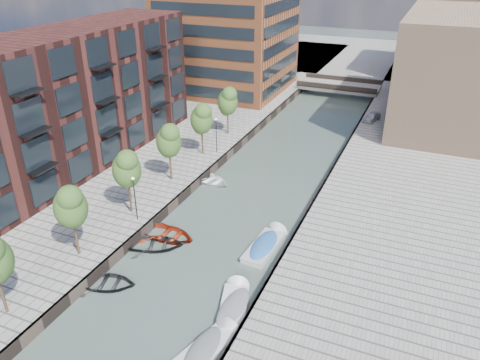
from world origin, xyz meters
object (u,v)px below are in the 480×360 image
Objects in this scene: tree_2 at (70,205)px; sloop_0 at (107,285)px; car at (372,117)px; bridge at (339,86)px; tree_4 at (169,140)px; motorboat_4 at (234,305)px; motorboat_1 at (208,348)px; tree_3 at (126,168)px; motorboat_3 at (266,244)px; tree_5 at (201,118)px; tree_6 at (228,100)px; sloop_4 at (155,247)px; sloop_3 at (210,182)px; sloop_2 at (167,237)px.

tree_2 reaches higher than sloop_0.
car is at bearing 68.06° from tree_2.
tree_4 is (-8.50, -40.00, 3.92)m from bridge.
motorboat_4 is at bearing -96.83° from sloop_0.
tree_4 is (0.00, 14.00, 0.00)m from tree_2.
motorboat_1 is (4.64, -57.96, -1.18)m from bridge.
car is (16.00, 39.72, -3.72)m from tree_2.
tree_2 is 7.00m from tree_3.
tree_2 is 1.06× the size of motorboat_3.
tree_5 is 25.07m from motorboat_4.
motorboat_3 is (12.60, -20.08, -5.09)m from tree_6.
tree_2 reaches higher than sloop_4.
motorboat_3 is (12.60, -6.08, -5.09)m from tree_4.
sloop_3 is at bearing -54.71° from tree_5.
tree_5 is 24.91m from car.
motorboat_4 is (13.07, -6.78, -5.10)m from tree_3.
tree_3 is (0.00, 7.00, 0.00)m from tree_2.
tree_2 is 1.32× the size of sloop_0.
sloop_3 is at bearing 116.01° from motorboat_1.
motorboat_1 is (13.14, -10.96, -5.10)m from tree_3.
sloop_0 is 0.84× the size of motorboat_1.
bridge reaches higher than motorboat_1.
sloop_4 is at bearing -156.36° from motorboat_3.
motorboat_3 reaches higher than motorboat_4.
motorboat_3 is at bearing -46.06° from tree_5.
tree_3 is at bearing -90.00° from tree_6.
car reaches higher than sloop_4.
sloop_0 is 0.80× the size of motorboat_3.
sloop_4 is at bearing -80.08° from tree_6.
tree_4 is 1.16× the size of sloop_2.
motorboat_1 is 0.96× the size of motorboat_3.
sloop_3 is 22.90m from motorboat_1.
motorboat_3 is at bearing -73.76° from sloop_2.
bridge is 49.98m from sloop_4.
motorboat_3 is at bearing -89.47° from sloop_4.
tree_4 is 16.64m from sloop_0.
tree_2 is 1.00× the size of tree_3.
motorboat_1 is at bearing -76.84° from car.
sloop_3 is 0.89× the size of motorboat_4.
sloop_4 is 0.87× the size of motorboat_3.
tree_4 is at bearing -102.00° from bridge.
tree_2 is 14.03m from motorboat_4.
sloop_3 is 0.90× the size of motorboat_1.
sloop_4 is (4.16, -23.78, -5.31)m from tree_6.
motorboat_4 is at bearing -120.45° from sloop_2.
sloop_0 is at bearing -161.92° from sloop_3.
tree_5 is 1.32× the size of sloop_0.
sloop_4 is at bearing -94.99° from bridge.
tree_2 reaches higher than motorboat_4.
sloop_2 is 8.55m from motorboat_3.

